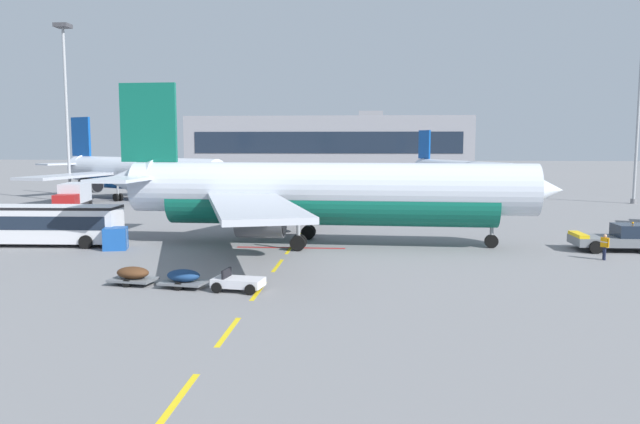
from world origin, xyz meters
name	(u,v)px	position (x,y,z in m)	size (l,w,h in m)	color
ground	(533,220)	(40.00, 40.00, 0.00)	(400.00, 400.00, 0.00)	slate
apron_paint_markings	(313,218)	(18.00, 39.80, 0.00)	(8.00, 98.87, 0.01)	yellow
airliner_foreground	(322,193)	(20.19, 23.57, 3.95)	(34.76, 34.60, 12.20)	silver
pushback_tug	(620,238)	(41.59, 22.74, 0.90)	(6.03, 3.25, 2.08)	slate
airliner_mid_left	(459,172)	(37.39, 73.59, 3.14)	(25.33, 26.63, 9.70)	silver
airliner_far_right	(139,173)	(-6.86, 57.45, 3.64)	(30.21, 28.43, 11.26)	silver
apron_shuttle_bus	(39,222)	(-0.94, 21.57, 1.75)	(12.13, 3.39, 3.00)	silver
catering_truck	(73,197)	(-9.14, 43.64, 1.65)	(3.62, 7.32, 3.14)	black
baggage_train	(184,278)	(13.91, 9.10, 0.52)	(8.72, 2.86, 1.14)	silver
ground_crew_worker	(605,245)	(39.17, 18.96, 0.98)	(0.48, 0.62, 1.72)	#191E38
uld_cargo_container	(116,239)	(5.47, 20.26, 0.80)	(1.94, 1.91, 1.60)	#194C9E
apron_light_mast_near	(66,91)	(-15.19, 55.08, 14.23)	(1.80, 1.80, 22.63)	slate
terminal_satellite	(331,145)	(13.75, 135.74, 6.94)	(68.08, 27.57, 15.45)	gray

